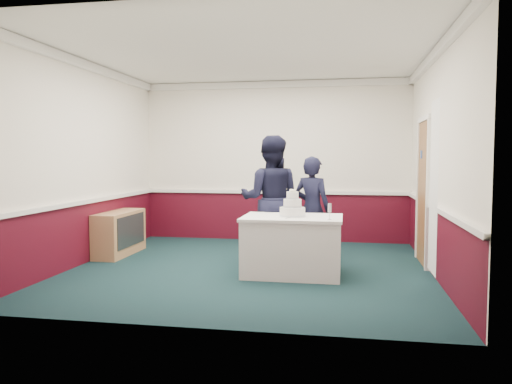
% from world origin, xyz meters
% --- Properties ---
extents(ground, '(5.00, 5.00, 0.00)m').
position_xyz_m(ground, '(0.00, 0.00, 0.00)').
color(ground, '#132B2E').
rests_on(ground, ground).
extents(room_shell, '(5.00, 5.00, 3.00)m').
position_xyz_m(room_shell, '(0.08, 0.61, 1.97)').
color(room_shell, white).
rests_on(room_shell, ground).
extents(sideboard, '(0.41, 1.20, 0.70)m').
position_xyz_m(sideboard, '(-2.28, 0.66, 0.35)').
color(sideboard, '#AF7C55').
rests_on(sideboard, ground).
extents(cake_table, '(1.32, 0.92, 0.79)m').
position_xyz_m(cake_table, '(0.63, -0.24, 0.40)').
color(cake_table, white).
rests_on(cake_table, ground).
extents(wedding_cake, '(0.35, 0.35, 0.36)m').
position_xyz_m(wedding_cake, '(0.63, -0.24, 0.90)').
color(wedding_cake, white).
rests_on(wedding_cake, cake_table).
extents(cake_knife, '(0.08, 0.22, 0.00)m').
position_xyz_m(cake_knife, '(0.60, -0.44, 0.79)').
color(cake_knife, silver).
rests_on(cake_knife, cake_table).
extents(champagne_flute, '(0.05, 0.05, 0.21)m').
position_xyz_m(champagne_flute, '(1.13, -0.52, 0.93)').
color(champagne_flute, silver).
rests_on(champagne_flute, cake_table).
extents(person_man, '(0.94, 0.74, 1.90)m').
position_xyz_m(person_man, '(0.22, 0.51, 0.95)').
color(person_man, black).
rests_on(person_man, ground).
extents(person_woman, '(0.68, 0.58, 1.59)m').
position_xyz_m(person_woman, '(0.83, 0.67, 0.80)').
color(person_woman, black).
rests_on(person_woman, ground).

